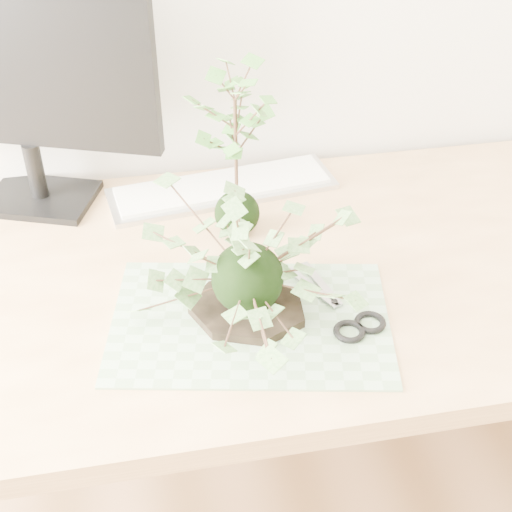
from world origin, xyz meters
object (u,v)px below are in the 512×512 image
object	(u,v)px
maple_kokedama	(235,112)
monitor	(16,75)
desk	(284,306)
ivy_kokedama	(247,251)
keyboard	(223,188)

from	to	relation	value
maple_kokedama	monitor	bearing A→B (deg)	153.09
desk	ivy_kokedama	bearing A→B (deg)	-128.08
monitor	maple_kokedama	bearing A→B (deg)	-6.71
keyboard	monitor	bearing A→B (deg)	166.16
ivy_kokedama	monitor	distance (m)	0.54
ivy_kokedama	keyboard	bearing A→B (deg)	87.56
ivy_kokedama	keyboard	size ratio (longest dim) A/B	0.69
maple_kokedama	monitor	xyz separation A→B (m)	(-0.35, 0.18, 0.02)
ivy_kokedama	monitor	xyz separation A→B (m)	(-0.33, 0.41, 0.13)
ivy_kokedama	desk	bearing A→B (deg)	51.92
desk	keyboard	xyz separation A→B (m)	(-0.07, 0.26, 0.10)
monitor	keyboard	bearing A→B (deg)	14.17
desk	maple_kokedama	distance (m)	0.35
ivy_kokedama	maple_kokedama	size ratio (longest dim) A/B	0.94
maple_kokedama	keyboard	world-z (taller)	maple_kokedama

